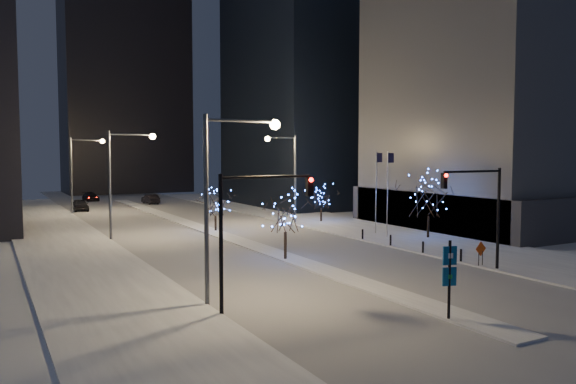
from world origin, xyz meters
TOP-DOWN VIEW (x-y plane):
  - ground at (0.00, 0.00)m, footprint 160.00×160.00m
  - road at (0.00, 35.00)m, footprint 20.00×130.00m
  - median at (0.00, 30.00)m, footprint 2.00×80.00m
  - east_sidewalk at (15.00, 20.00)m, footprint 10.00×90.00m
  - west_sidewalk at (-14.00, 20.00)m, footprint 8.00×90.00m
  - midrise_block at (34.00, 18.00)m, footprint 30.00×22.00m
  - plinth at (34.00, 18.00)m, footprint 30.00×24.00m
  - horizon_block at (6.00, 92.00)m, footprint 24.00×14.00m
  - street_lamp_w_near at (-8.94, 2.00)m, footprint 4.40×0.56m
  - street_lamp_w_mid at (-8.94, 27.00)m, footprint 4.40×0.56m
  - street_lamp_w_far at (-8.94, 52.00)m, footprint 4.40×0.56m
  - street_lamp_east at (10.08, 30.00)m, footprint 3.90×0.56m
  - traffic_signal_west at (-8.44, -0.00)m, footprint 5.26×0.43m
  - traffic_signal_east at (8.94, 1.00)m, footprint 5.26×0.43m
  - flagpoles at (13.37, 17.25)m, footprint 1.35×2.60m
  - bollards at (10.20, 10.00)m, footprint 0.16×12.16m
  - car_near at (-8.44, 56.10)m, footprint 2.01×4.80m
  - car_mid at (2.97, 62.21)m, footprint 1.92×4.65m
  - car_far at (-4.43, 72.21)m, footprint 2.36×4.98m
  - holiday_tree_median_near at (-0.50, 11.02)m, footprint 4.22×4.22m
  - holiday_tree_median_far at (0.50, 27.81)m, footprint 3.88×3.88m
  - holiday_tree_plaza_near at (16.21, 13.96)m, footprint 6.39×6.39m
  - holiday_tree_plaza_far at (14.02, 29.27)m, footprint 3.70×3.70m
  - wayfinding_sign at (-0.85, -6.00)m, footprint 0.69×0.27m
  - construction_sign at (10.30, 2.27)m, footprint 1.03×0.08m

SIDE VIEW (x-z plane):
  - ground at x=0.00m, z-range 0.00..0.00m
  - road at x=0.00m, z-range 0.00..0.02m
  - median at x=0.00m, z-range 0.00..0.15m
  - east_sidewalk at x=15.00m, z-range 0.00..0.15m
  - west_sidewalk at x=-14.00m, z-range 0.00..0.15m
  - bollards at x=10.20m, z-range 0.15..1.05m
  - car_far at x=-4.43m, z-range 0.00..1.40m
  - car_mid at x=2.97m, z-range 0.00..1.50m
  - car_near at x=-8.44m, z-range 0.00..1.62m
  - construction_sign at x=10.30m, z-range 0.32..2.01m
  - plinth at x=34.00m, z-range 0.00..4.00m
  - wayfinding_sign at x=-0.85m, z-range 0.44..4.34m
  - holiday_tree_plaza_far at x=14.02m, z-range 0.75..4.96m
  - holiday_tree_median_far at x=0.50m, z-range 0.78..4.98m
  - holiday_tree_median_near at x=-0.50m, z-range 1.01..6.07m
  - holiday_tree_plaza_near at x=16.21m, z-range 0.92..7.01m
  - traffic_signal_west at x=-8.44m, z-range 1.26..8.26m
  - traffic_signal_east at x=8.94m, z-range 1.26..8.26m
  - flagpoles at x=13.37m, z-range 0.80..8.80m
  - street_lamp_east at x=10.08m, z-range 1.45..11.45m
  - street_lamp_w_near at x=-8.94m, z-range 1.50..11.50m
  - street_lamp_w_mid at x=-8.94m, z-range 1.50..11.50m
  - street_lamp_w_far at x=-8.94m, z-range 1.50..11.50m
  - midrise_block at x=34.00m, z-range 0.00..30.00m
  - horizon_block at x=6.00m, z-range 0.00..42.00m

